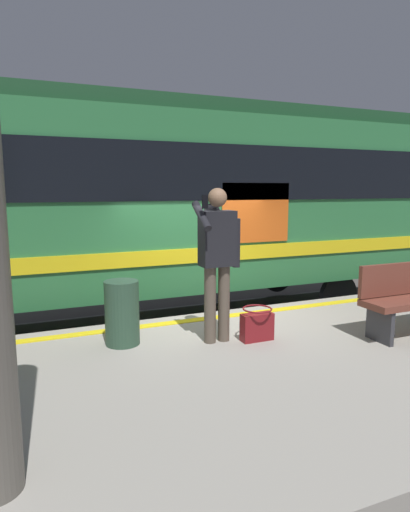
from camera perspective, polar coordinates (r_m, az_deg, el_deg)
ground_plane at (r=6.85m, az=0.72°, el=-14.31°), size 24.44×24.44×0.00m
platform at (r=5.05m, az=10.36°, el=-17.89°), size 15.67×4.05×0.87m
safety_line at (r=6.29m, az=1.83°, el=-7.97°), size 15.36×0.16×0.01m
track_rail_near at (r=8.06m, az=-3.38°, el=-10.07°), size 20.37×0.08×0.16m
track_rail_far at (r=9.37m, az=-6.32°, el=-7.40°), size 20.37×0.08×0.16m
train_carriage at (r=8.02m, az=-13.97°, el=7.45°), size 13.81×2.87×3.99m
passenger at (r=5.10m, az=1.60°, el=0.51°), size 0.57×0.55×1.83m
handbag at (r=5.36m, az=6.81°, el=-8.95°), size 0.40×0.36×0.40m
trash_bin at (r=5.24m, az=-10.79°, el=-7.30°), size 0.40×0.40×0.76m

